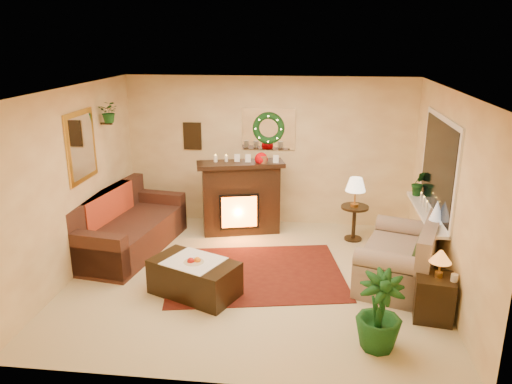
# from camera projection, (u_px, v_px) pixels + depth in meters

# --- Properties ---
(floor) EXTENTS (5.00, 5.00, 0.00)m
(floor) POSITION_uv_depth(u_px,v_px,m) (253.00, 277.00, 7.00)
(floor) COLOR beige
(floor) RESTS_ON ground
(ceiling) EXTENTS (5.00, 5.00, 0.00)m
(ceiling) POSITION_uv_depth(u_px,v_px,m) (253.00, 90.00, 6.22)
(ceiling) COLOR white
(ceiling) RESTS_ON ground
(wall_back) EXTENTS (5.00, 5.00, 0.00)m
(wall_back) POSITION_uv_depth(u_px,v_px,m) (269.00, 152.00, 8.74)
(wall_back) COLOR #EFD88C
(wall_back) RESTS_ON ground
(wall_front) EXTENTS (5.00, 5.00, 0.00)m
(wall_front) POSITION_uv_depth(u_px,v_px,m) (222.00, 262.00, 4.47)
(wall_front) COLOR #EFD88C
(wall_front) RESTS_ON ground
(wall_left) EXTENTS (4.50, 4.50, 0.00)m
(wall_left) POSITION_uv_depth(u_px,v_px,m) (73.00, 183.00, 6.88)
(wall_left) COLOR #EFD88C
(wall_left) RESTS_ON ground
(wall_right) EXTENTS (4.50, 4.50, 0.00)m
(wall_right) POSITION_uv_depth(u_px,v_px,m) (448.00, 196.00, 6.33)
(wall_right) COLOR #EFD88C
(wall_right) RESTS_ON ground
(area_rug) EXTENTS (2.75, 2.26, 0.01)m
(area_rug) POSITION_uv_depth(u_px,v_px,m) (256.00, 273.00, 7.11)
(area_rug) COLOR maroon
(area_rug) RESTS_ON floor
(sofa) EXTENTS (1.28, 2.31, 0.94)m
(sofa) POSITION_uv_depth(u_px,v_px,m) (130.00, 224.00, 7.77)
(sofa) COLOR #50331B
(sofa) RESTS_ON floor
(red_throw) EXTENTS (0.82, 1.33, 0.02)m
(red_throw) POSITION_uv_depth(u_px,v_px,m) (132.00, 219.00, 7.92)
(red_throw) COLOR red
(red_throw) RESTS_ON sofa
(fireplace) EXTENTS (1.34, 0.72, 1.17)m
(fireplace) POSITION_uv_depth(u_px,v_px,m) (241.00, 201.00, 8.47)
(fireplace) COLOR black
(fireplace) RESTS_ON floor
(poinsettia) EXTENTS (0.21, 0.21, 0.21)m
(poinsettia) POSITION_uv_depth(u_px,v_px,m) (261.00, 159.00, 8.21)
(poinsettia) COLOR #C00106
(poinsettia) RESTS_ON fireplace
(mantel_candle_a) EXTENTS (0.06, 0.06, 0.19)m
(mantel_candle_a) POSITION_uv_depth(u_px,v_px,m) (216.00, 161.00, 8.26)
(mantel_candle_a) COLOR #F7F5CD
(mantel_candle_a) RESTS_ON fireplace
(mantel_candle_b) EXTENTS (0.06, 0.06, 0.17)m
(mantel_candle_b) POSITION_uv_depth(u_px,v_px,m) (226.00, 161.00, 8.28)
(mantel_candle_b) COLOR silver
(mantel_candle_b) RESTS_ON fireplace
(mantel_mirror) EXTENTS (0.92, 0.02, 0.72)m
(mantel_mirror) POSITION_uv_depth(u_px,v_px,m) (269.00, 129.00, 8.60)
(mantel_mirror) COLOR white
(mantel_mirror) RESTS_ON wall_back
(wreath) EXTENTS (0.55, 0.11, 0.55)m
(wreath) POSITION_uv_depth(u_px,v_px,m) (268.00, 128.00, 8.56)
(wreath) COLOR #194719
(wreath) RESTS_ON wall_back
(wall_art) EXTENTS (0.32, 0.03, 0.48)m
(wall_art) POSITION_uv_depth(u_px,v_px,m) (192.00, 136.00, 8.79)
(wall_art) COLOR #381E11
(wall_art) RESTS_ON wall_back
(gold_mirror) EXTENTS (0.03, 0.84, 1.00)m
(gold_mirror) POSITION_uv_depth(u_px,v_px,m) (81.00, 146.00, 7.03)
(gold_mirror) COLOR gold
(gold_mirror) RESTS_ON wall_left
(hanging_plant) EXTENTS (0.33, 0.28, 0.36)m
(hanging_plant) POSITION_uv_depth(u_px,v_px,m) (110.00, 122.00, 7.66)
(hanging_plant) COLOR #194719
(hanging_plant) RESTS_ON wall_left
(loveseat) EXTENTS (1.38, 1.80, 0.92)m
(loveseat) POSITION_uv_depth(u_px,v_px,m) (400.00, 252.00, 6.80)
(loveseat) COLOR gray
(loveseat) RESTS_ON floor
(window_frame) EXTENTS (0.03, 1.86, 1.36)m
(window_frame) POSITION_uv_depth(u_px,v_px,m) (439.00, 166.00, 6.78)
(window_frame) COLOR white
(window_frame) RESTS_ON wall_right
(window_glass) EXTENTS (0.02, 1.70, 1.22)m
(window_glass) POSITION_uv_depth(u_px,v_px,m) (438.00, 166.00, 6.78)
(window_glass) COLOR black
(window_glass) RESTS_ON wall_right
(window_sill) EXTENTS (0.22, 1.86, 0.04)m
(window_sill) POSITION_uv_depth(u_px,v_px,m) (426.00, 213.00, 6.99)
(window_sill) COLOR white
(window_sill) RESTS_ON wall_right
(mini_tree) EXTENTS (0.20, 0.20, 0.30)m
(mini_tree) POSITION_uv_depth(u_px,v_px,m) (437.00, 211.00, 6.54)
(mini_tree) COLOR silver
(mini_tree) RESTS_ON window_sill
(sill_plant) EXTENTS (0.28, 0.23, 0.52)m
(sill_plant) POSITION_uv_depth(u_px,v_px,m) (419.00, 183.00, 7.62)
(sill_plant) COLOR black
(sill_plant) RESTS_ON window_sill
(side_table_round) EXTENTS (0.57, 0.57, 0.59)m
(side_table_round) POSITION_uv_depth(u_px,v_px,m) (354.00, 221.00, 8.20)
(side_table_round) COLOR black
(side_table_round) RESTS_ON floor
(lamp_cream) EXTENTS (0.33, 0.33, 0.50)m
(lamp_cream) POSITION_uv_depth(u_px,v_px,m) (355.00, 189.00, 8.02)
(lamp_cream) COLOR beige
(lamp_cream) RESTS_ON side_table_round
(end_table_square) EXTENTS (0.50, 0.50, 0.55)m
(end_table_square) POSITION_uv_depth(u_px,v_px,m) (434.00, 298.00, 5.92)
(end_table_square) COLOR #471F15
(end_table_square) RESTS_ON floor
(lamp_tiffany) EXTENTS (0.25, 0.25, 0.37)m
(lamp_tiffany) POSITION_uv_depth(u_px,v_px,m) (440.00, 261.00, 5.78)
(lamp_tiffany) COLOR #FF963A
(lamp_tiffany) RESTS_ON end_table_square
(coffee_table) EXTENTS (1.27, 1.02, 0.47)m
(coffee_table) POSITION_uv_depth(u_px,v_px,m) (195.00, 280.00, 6.49)
(coffee_table) COLOR black
(coffee_table) RESTS_ON floor
(fruit_bowl) EXTENTS (0.26, 0.26, 0.06)m
(fruit_bowl) POSITION_uv_depth(u_px,v_px,m) (194.00, 264.00, 6.38)
(fruit_bowl) COLOR beige
(fruit_bowl) RESTS_ON coffee_table
(floor_palm) EXTENTS (1.55, 1.55, 2.64)m
(floor_palm) POSITION_uv_depth(u_px,v_px,m) (380.00, 311.00, 5.30)
(floor_palm) COLOR #0F3916
(floor_palm) RESTS_ON floor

